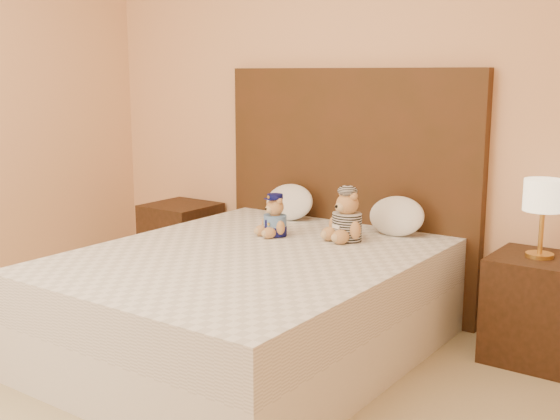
# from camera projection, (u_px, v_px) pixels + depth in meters

# --- Properties ---
(bed) EXTENTS (1.60, 2.00, 0.55)m
(bed) POSITION_uv_depth(u_px,v_px,m) (250.00, 304.00, 3.70)
(bed) COLOR white
(bed) RESTS_ON ground
(headboard) EXTENTS (1.75, 0.08, 1.50)m
(headboard) POSITION_uv_depth(u_px,v_px,m) (348.00, 189.00, 4.41)
(headboard) COLOR #462615
(headboard) RESTS_ON ground
(nightstand_left) EXTENTS (0.45, 0.45, 0.55)m
(nightstand_left) POSITION_uv_depth(u_px,v_px,m) (182.00, 242.00, 5.05)
(nightstand_left) COLOR #3B2012
(nightstand_left) RESTS_ON ground
(nightstand_right) EXTENTS (0.45, 0.45, 0.55)m
(nightstand_right) POSITION_uv_depth(u_px,v_px,m) (536.00, 308.00, 3.62)
(nightstand_right) COLOR #3B2012
(nightstand_right) RESTS_ON ground
(lamp) EXTENTS (0.20, 0.20, 0.40)m
(lamp) POSITION_uv_depth(u_px,v_px,m) (544.00, 199.00, 3.51)
(lamp) COLOR gold
(lamp) RESTS_ON nightstand_right
(teddy_police) EXTENTS (0.26, 0.26, 0.24)m
(teddy_police) POSITION_uv_depth(u_px,v_px,m) (275.00, 215.00, 4.01)
(teddy_police) COLOR #B17845
(teddy_police) RESTS_ON bed
(teddy_prisoner) EXTENTS (0.32, 0.32, 0.29)m
(teddy_prisoner) POSITION_uv_depth(u_px,v_px,m) (347.00, 215.00, 3.89)
(teddy_prisoner) COLOR #B17845
(teddy_prisoner) RESTS_ON bed
(pillow_left) EXTENTS (0.34, 0.22, 0.24)m
(pillow_left) POSITION_uv_depth(u_px,v_px,m) (289.00, 200.00, 4.47)
(pillow_left) COLOR white
(pillow_left) RESTS_ON bed
(pillow_right) EXTENTS (0.34, 0.22, 0.24)m
(pillow_right) POSITION_uv_depth(u_px,v_px,m) (397.00, 214.00, 4.04)
(pillow_right) COLOR white
(pillow_right) RESTS_ON bed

